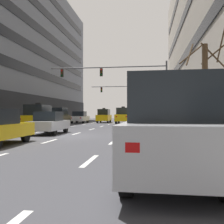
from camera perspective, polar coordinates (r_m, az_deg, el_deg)
ground_plane at (r=16.40m, az=-9.78°, el=-5.29°), size 120.00×120.00×0.00m
sidewalk_right at (r=15.89m, az=18.59°, el=-5.19°), size 2.79×80.00×0.14m
lane_stripe_l1_s4 at (r=19.45m, az=-17.14°, el=-4.49°), size 0.16×2.00×0.01m
lane_stripe_l1_s5 at (r=24.06m, az=-12.07°, el=-3.68°), size 0.16×2.00×0.01m
lane_stripe_l1_s6 at (r=28.80m, az=-8.66°, el=-3.13°), size 0.16×2.00×0.01m
lane_stripe_l1_s7 at (r=33.61m, az=-6.21°, el=-2.72°), size 0.16×2.00×0.01m
lane_stripe_l1_s8 at (r=38.48m, az=-4.39°, el=-2.42°), size 0.16×2.00×0.01m
lane_stripe_l1_s9 at (r=43.37m, az=-2.97°, el=-2.18°), size 0.16×2.00×0.01m
lane_stripe_l1_s10 at (r=48.29m, az=-1.85°, el=-1.98°), size 0.16×2.00×0.01m
lane_stripe_l2_s3 at (r=13.59m, az=-13.67°, el=-6.31°), size 0.16×2.00×0.01m
lane_stripe_l2_s4 at (r=18.31m, az=-7.87°, el=-4.76°), size 0.16×2.00×0.01m
lane_stripe_l2_s5 at (r=23.15m, az=-4.48°, el=-3.82°), size 0.16×2.00×0.01m
lane_stripe_l2_s6 at (r=28.04m, az=-2.27°, el=-3.21°), size 0.16×2.00×0.01m
lane_stripe_l2_s7 at (r=32.97m, az=-0.73°, el=-2.77°), size 0.16×2.00×0.01m
lane_stripe_l2_s8 at (r=37.92m, az=0.42°, el=-2.45°), size 0.16×2.00×0.01m
lane_stripe_l2_s9 at (r=42.87m, az=1.30°, el=-2.20°), size 0.16×2.00×0.01m
lane_stripe_l2_s10 at (r=47.84m, az=1.99°, el=-2.00°), size 0.16×2.00×0.01m
lane_stripe_l3_s2 at (r=7.89m, az=-4.93°, el=-10.71°), size 0.16×2.00×0.01m
lane_stripe_l3_s3 at (r=12.76m, az=0.12°, el=-6.71°), size 0.16×2.00×0.01m
lane_stripe_l3_s4 at (r=17.70m, az=2.34°, el=-4.91°), size 0.16×2.00×0.01m
lane_stripe_l3_s5 at (r=22.67m, az=3.58°, el=-3.90°), size 0.16×2.00×0.01m
lane_stripe_l3_s6 at (r=27.65m, az=4.38°, el=-3.25°), size 0.16×2.00×0.01m
lane_stripe_l3_s7 at (r=32.64m, az=4.93°, el=-2.80°), size 0.16×2.00×0.01m
lane_stripe_l3_s8 at (r=37.63m, az=5.33°, el=-2.46°), size 0.16×2.00×0.01m
lane_stripe_l3_s9 at (r=42.62m, az=5.64°, el=-2.21°), size 0.16×2.00×0.01m
lane_stripe_l3_s10 at (r=47.61m, az=5.89°, el=-2.01°), size 0.16×2.00×0.01m
car_driving_0 at (r=38.12m, az=-7.15°, el=-1.17°), size 1.98×4.61×1.72m
taxi_driving_2 at (r=24.00m, az=-16.08°, el=-1.10°), size 2.08×4.59×2.37m
car_driving_3 at (r=29.40m, az=-11.77°, el=-1.08°), size 1.98×4.32×2.05m
taxi_driving_4 at (r=39.13m, az=-1.80°, el=-0.88°), size 1.80×4.27×2.24m
taxi_driving_5 at (r=36.68m, az=2.50°, el=-0.80°), size 1.98×4.60×2.40m
car_driving_6 at (r=18.29m, az=-13.71°, el=-2.37°), size 1.84×4.19×1.55m
car_parked_0 at (r=5.82m, az=12.59°, el=-3.73°), size 1.92×4.51×2.17m
traffic_signal_0 at (r=27.35m, az=2.59°, el=7.33°), size 12.55×0.35×6.72m
traffic_signal_1 at (r=43.28m, az=5.52°, el=3.96°), size 11.58×0.35×6.21m
street_tree_0 at (r=12.78m, az=19.94°, el=5.11°), size 2.30×2.31×5.09m
street_tree_2 at (r=34.76m, az=12.30°, el=1.53°), size 1.79×1.80×4.69m
pedestrian_0 at (r=33.07m, az=14.17°, el=-0.77°), size 0.44×0.36×1.73m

